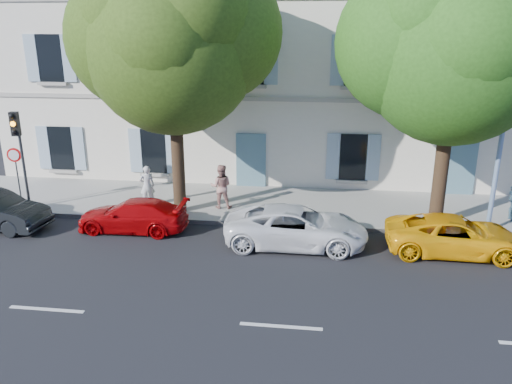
# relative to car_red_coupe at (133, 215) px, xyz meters

# --- Properties ---
(ground) EXTENTS (90.00, 90.00, 0.00)m
(ground) POSITION_rel_car_red_coupe_xyz_m (5.68, -1.37, -0.56)
(ground) COLOR black
(sidewalk) EXTENTS (36.00, 4.50, 0.15)m
(sidewalk) POSITION_rel_car_red_coupe_xyz_m (5.68, 3.08, -0.49)
(sidewalk) COLOR #A09E96
(sidewalk) RESTS_ON ground
(kerb) EXTENTS (36.00, 0.16, 0.16)m
(kerb) POSITION_rel_car_red_coupe_xyz_m (5.68, 0.91, -0.48)
(kerb) COLOR #9E998E
(kerb) RESTS_ON ground
(building) EXTENTS (28.00, 7.00, 12.00)m
(building) POSITION_rel_car_red_coupe_xyz_m (5.68, 8.83, 5.44)
(building) COLOR silver
(building) RESTS_ON ground
(car_red_coupe) EXTENTS (3.88, 1.59, 1.13)m
(car_red_coupe) POSITION_rel_car_red_coupe_xyz_m (0.00, 0.00, 0.00)
(car_red_coupe) COLOR #A20407
(car_red_coupe) RESTS_ON ground
(car_white_coupe) EXTENTS (4.68, 2.18, 1.30)m
(car_white_coupe) POSITION_rel_car_red_coupe_xyz_m (5.79, -0.54, 0.09)
(car_white_coupe) COLOR white
(car_white_coupe) RESTS_ON ground
(car_yellow_supercar) EXTENTS (4.33, 2.04, 1.20)m
(car_yellow_supercar) POSITION_rel_car_red_coupe_xyz_m (10.81, -0.51, 0.04)
(car_yellow_supercar) COLOR #FFB20A
(car_yellow_supercar) RESTS_ON ground
(tree_left) EXTENTS (6.02, 6.02, 9.33)m
(tree_left) POSITION_rel_car_red_coupe_xyz_m (1.23, 1.73, 5.59)
(tree_left) COLOR #3A2819
(tree_left) RESTS_ON sidewalk
(tree_right) EXTENTS (5.97, 5.97, 9.19)m
(tree_right) POSITION_rel_car_red_coupe_xyz_m (10.65, 1.58, 5.48)
(tree_right) COLOR #3A2819
(tree_right) RESTS_ON sidewalk
(traffic_light) EXTENTS (0.32, 0.43, 3.78)m
(traffic_light) POSITION_rel_car_red_coupe_xyz_m (-4.71, 1.21, 2.32)
(traffic_light) COLOR #383A3D
(traffic_light) RESTS_ON sidewalk
(road_sign) EXTENTS (0.55, 0.11, 2.38)m
(road_sign) POSITION_rel_car_red_coupe_xyz_m (-5.07, 1.37, 1.30)
(road_sign) COLOR #383A3D
(road_sign) RESTS_ON sidewalk
(street_lamp) EXTENTS (0.45, 1.71, 7.98)m
(street_lamp) POSITION_rel_car_red_coupe_xyz_m (12.35, 1.03, 4.11)
(street_lamp) COLOR #7293BF
(street_lamp) RESTS_ON sidewalk
(pedestrian_a) EXTENTS (0.69, 0.60, 1.60)m
(pedestrian_a) POSITION_rel_car_red_coupe_xyz_m (-0.22, 2.25, 0.39)
(pedestrian_a) COLOR silver
(pedestrian_a) RESTS_ON sidewalk
(pedestrian_b) EXTENTS (0.89, 0.72, 1.73)m
(pedestrian_b) POSITION_rel_car_red_coupe_xyz_m (2.72, 2.31, 0.45)
(pedestrian_b) COLOR tan
(pedestrian_b) RESTS_ON sidewalk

